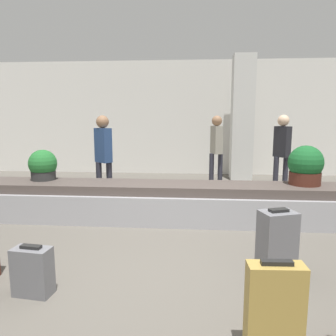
# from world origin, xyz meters

# --- Properties ---
(ground_plane) EXTENTS (18.00, 18.00, 0.00)m
(ground_plane) POSITION_xyz_m (0.00, 0.00, 0.00)
(ground_plane) COLOR #59544C
(back_wall) EXTENTS (18.00, 0.06, 3.20)m
(back_wall) POSITION_xyz_m (0.00, 6.07, 1.60)
(back_wall) COLOR silver
(back_wall) RESTS_ON ground_plane
(carousel) EXTENTS (6.88, 0.86, 0.60)m
(carousel) POSITION_xyz_m (0.00, 1.73, 0.29)
(carousel) COLOR #9E9EA3
(carousel) RESTS_ON ground_plane
(pillar) EXTENTS (0.55, 0.55, 3.20)m
(pillar) POSITION_xyz_m (1.64, 5.35, 1.60)
(pillar) COLOR silver
(pillar) RESTS_ON ground_plane
(suitcase_0) EXTENTS (0.41, 0.35, 0.74)m
(suitcase_0) POSITION_xyz_m (1.28, -0.08, 0.36)
(suitcase_0) COLOR slate
(suitcase_0) RESTS_ON ground_plane
(suitcase_1) EXTENTS (0.40, 0.18, 0.71)m
(suitcase_1) POSITION_xyz_m (0.98, -1.25, 0.34)
(suitcase_1) COLOR #A3843D
(suitcase_1) RESTS_ON ground_plane
(suitcase_5) EXTENTS (0.37, 0.23, 0.49)m
(suitcase_5) POSITION_xyz_m (-1.08, -0.61, 0.23)
(suitcase_5) COLOR slate
(suitcase_5) RESTS_ON ground_plane
(potted_plant_0) EXTENTS (0.47, 0.47, 0.51)m
(potted_plant_0) POSITION_xyz_m (-2.12, 1.87, 0.84)
(potted_plant_0) COLOR #2D2D2D
(potted_plant_0) RESTS_ON carousel
(potted_plant_1) EXTENTS (0.54, 0.54, 0.62)m
(potted_plant_1) POSITION_xyz_m (2.15, 1.83, 0.89)
(potted_plant_1) COLOR #4C2319
(potted_plant_1) RESTS_ON carousel
(traveler_0) EXTENTS (0.36, 0.34, 1.68)m
(traveler_0) POSITION_xyz_m (-1.29, 2.62, 1.00)
(traveler_0) COLOR #282833
(traveler_0) RESTS_ON ground_plane
(traveler_1) EXTENTS (0.31, 0.36, 1.67)m
(traveler_1) POSITION_xyz_m (0.91, 4.22, 1.00)
(traveler_1) COLOR #282833
(traveler_1) RESTS_ON ground_plane
(traveler_2) EXTENTS (0.34, 0.36, 1.69)m
(traveler_2) POSITION_xyz_m (2.25, 3.66, 1.01)
(traveler_2) COLOR #282833
(traveler_2) RESTS_ON ground_plane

